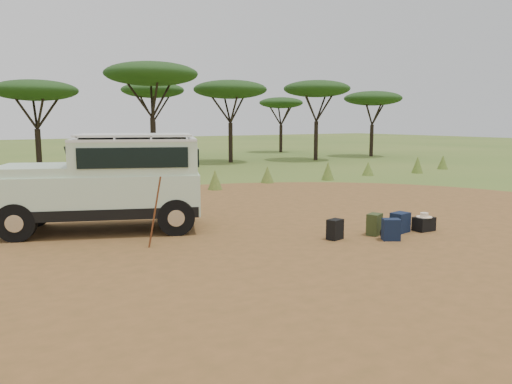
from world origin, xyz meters
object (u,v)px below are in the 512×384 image
backpack_olive (374,224)px  hard_case (424,224)px  safari_vehicle (108,184)px  duffel_navy (400,223)px  backpack_black (335,229)px  backpack_navy (391,230)px  walking_staff (155,212)px

backpack_olive → hard_case: (1.40, -0.34, -0.09)m
hard_case → backpack_olive: bearing=168.7°
safari_vehicle → duffel_navy: safari_vehicle is taller
backpack_black → duffel_navy: duffel_navy is taller
safari_vehicle → backpack_olive: safari_vehicle is taller
safari_vehicle → duffel_navy: size_ratio=10.59×
safari_vehicle → backpack_navy: safari_vehicle is taller
walking_staff → backpack_olive: bearing=-73.8°
hard_case → walking_staff: bearing=164.6°
backpack_black → backpack_navy: backpack_navy is taller
walking_staff → hard_case: walking_staff is taller
backpack_navy → walking_staff: bearing=-173.3°
backpack_olive → hard_case: size_ratio=1.06×
walking_staff → backpack_olive: (4.96, -1.69, -0.53)m
walking_staff → backpack_black: size_ratio=3.31×
safari_vehicle → backpack_black: 5.74m
backpack_olive → hard_case: 1.44m
backpack_black → hard_case: (2.52, -0.50, -0.07)m
backpack_navy → backpack_olive: size_ratio=0.97×
backpack_navy → duffel_navy: bearing=61.2°
backpack_navy → backpack_olive: 0.60m
backpack_black → backpack_olive: 1.13m
walking_staff → backpack_navy: size_ratio=3.13×
hard_case → backpack_black: bearing=171.1°
hard_case → duffel_navy: bearing=164.5°
backpack_black → backpack_navy: (1.05, -0.76, 0.01)m
walking_staff → safari_vehicle: bearing=43.1°
safari_vehicle → walking_staff: bearing=-59.6°
safari_vehicle → backpack_black: size_ratio=10.99×
safari_vehicle → backpack_black: (4.17, -3.84, -0.93)m
safari_vehicle → duffel_navy: 7.38m
safari_vehicle → backpack_navy: (5.21, -4.60, -0.92)m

